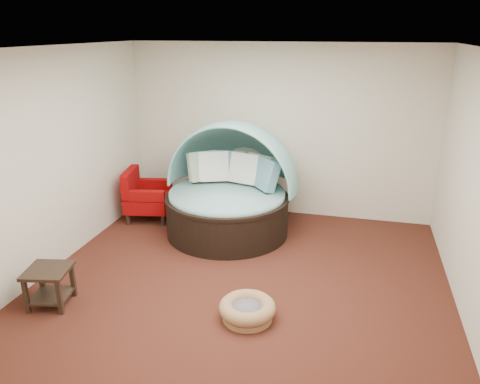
% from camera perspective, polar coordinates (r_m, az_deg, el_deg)
% --- Properties ---
extents(floor, '(5.00, 5.00, 0.00)m').
position_cam_1_polar(floor, '(5.93, 0.27, -10.99)').
color(floor, '#482014').
rests_on(floor, ground).
extents(wall_back, '(5.00, 0.00, 5.00)m').
position_cam_1_polar(wall_back, '(7.74, 4.80, 7.38)').
color(wall_back, beige).
rests_on(wall_back, floor).
extents(wall_front, '(5.00, 0.00, 5.00)m').
position_cam_1_polar(wall_front, '(3.19, -10.83, -11.09)').
color(wall_front, beige).
rests_on(wall_front, floor).
extents(wall_left, '(0.00, 5.00, 5.00)m').
position_cam_1_polar(wall_left, '(6.42, -21.97, 3.52)').
color(wall_left, beige).
rests_on(wall_left, floor).
extents(wall_right, '(0.00, 5.00, 5.00)m').
position_cam_1_polar(wall_right, '(5.37, 27.15, -0.14)').
color(wall_right, beige).
rests_on(wall_right, floor).
extents(ceiling, '(5.00, 5.00, 0.00)m').
position_cam_1_polar(ceiling, '(5.12, 0.32, 17.16)').
color(ceiling, white).
rests_on(ceiling, wall_back).
extents(canopy_daybed, '(2.12, 2.03, 1.71)m').
position_cam_1_polar(canopy_daybed, '(7.08, -1.25, 1.22)').
color(canopy_daybed, black).
rests_on(canopy_daybed, floor).
extents(pet_basket, '(0.81, 0.81, 0.22)m').
position_cam_1_polar(pet_basket, '(5.23, 0.90, -14.13)').
color(pet_basket, olive).
rests_on(pet_basket, floor).
extents(red_armchair, '(0.84, 0.84, 0.84)m').
position_cam_1_polar(red_armchair, '(7.84, -11.45, -0.51)').
color(red_armchair, black).
rests_on(red_armchair, floor).
extents(side_table, '(0.55, 0.55, 0.45)m').
position_cam_1_polar(side_table, '(5.79, -22.23, -10.08)').
color(side_table, black).
rests_on(side_table, floor).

